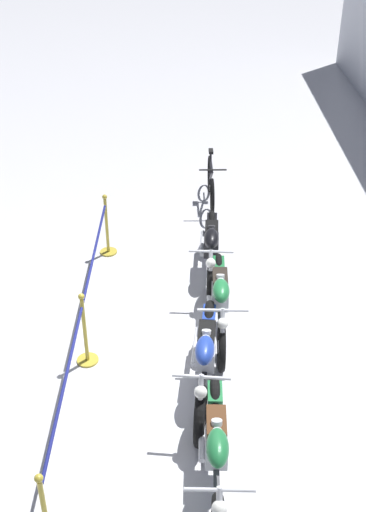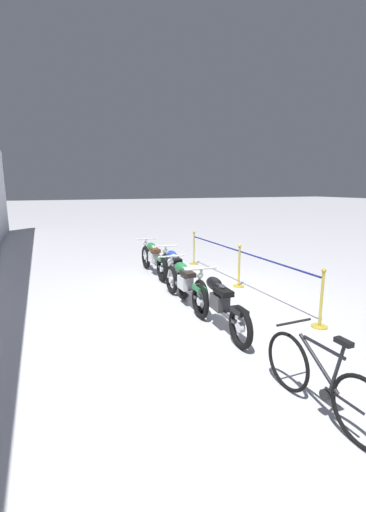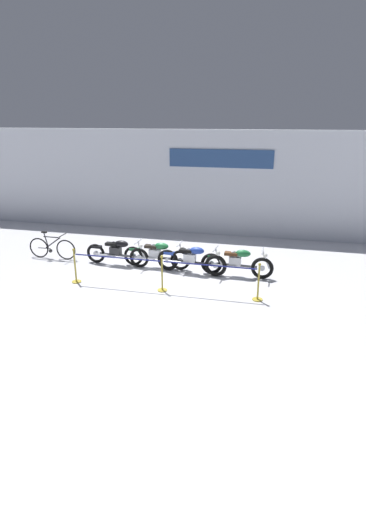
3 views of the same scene
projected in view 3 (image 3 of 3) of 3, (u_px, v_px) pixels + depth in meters
name	position (u px, v px, depth m)	size (l,w,h in m)	color
ground_plane	(169.00, 277.00, 12.25)	(120.00, 120.00, 0.00)	silver
back_wall	(202.00, 183.00, 16.27)	(28.00, 0.29, 4.20)	silver
motorcycle_black_0	(117.00, 252.00, 13.10)	(2.22, 0.62, 0.91)	black
motorcycle_green_1	(157.00, 254.00, 12.88)	(2.25, 0.62, 0.90)	black
motorcycle_blue_2	(192.00, 260.00, 12.41)	(2.26, 0.62, 0.92)	black
motorcycle_green_3	(237.00, 262.00, 12.16)	(2.24, 0.62, 0.92)	black
bicycle	(52.00, 248.00, 13.74)	(1.73, 0.48, 0.96)	black
stanchion_far_left	(124.00, 265.00, 11.33)	(5.41, 0.28, 1.05)	gold
stanchion_mid_left	(162.00, 279.00, 11.19)	(0.28, 0.28, 1.05)	gold
stanchion_mid_right	(258.00, 288.00, 10.61)	(0.28, 0.28, 1.05)	gold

